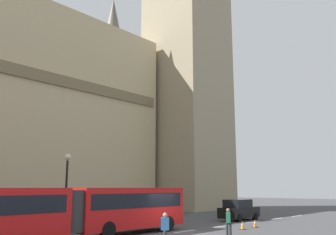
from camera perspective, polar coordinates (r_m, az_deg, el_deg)
ground_plane at (r=24.94m, az=0.36°, el=-17.46°), size 160.00×160.00×0.00m
lane_centre_marking at (r=27.86m, az=5.75°, el=-16.69°), size 34.40×0.16×0.01m
articulated_bus at (r=22.01m, az=-15.48°, el=-13.42°), size 17.58×2.54×2.90m
sedan_lead at (r=35.02m, az=10.90°, el=-13.83°), size 4.40×1.86×1.85m
traffic_cone_west at (r=27.69m, az=11.42°, el=-16.00°), size 0.36×0.36×0.58m
traffic_cone_middle at (r=29.22m, az=13.27°, el=-15.64°), size 0.36×0.36×0.58m
street_lamp at (r=27.32m, az=-15.42°, el=-10.07°), size 0.44×0.44×5.27m
pedestrian_near_cones at (r=18.92m, az=-0.46°, el=-16.83°), size 0.44×0.46×1.69m
pedestrian_by_kerb at (r=23.05m, az=9.30°, el=-15.60°), size 0.47×0.43×1.69m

